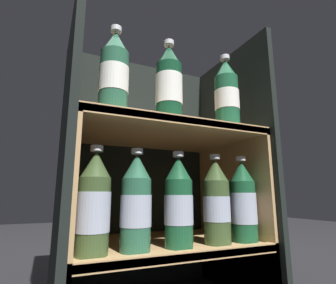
{
  "coord_description": "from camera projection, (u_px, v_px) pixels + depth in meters",
  "views": [
    {
      "loc": [
        -0.33,
        -0.59,
        0.32
      ],
      "look_at": [
        0.0,
        0.14,
        0.49
      ],
      "focal_mm": 28.0,
      "sensor_mm": 36.0,
      "label": 1
    }
  ],
  "objects": [
    {
      "name": "bottle_upper_front_2",
      "position": [
        227.0,
        96.0,
        0.86
      ],
      "size": [
        0.08,
        0.08,
        0.26
      ],
      "color": "#1E5638",
      "rests_on": "shelf_upper"
    },
    {
      "name": "bottle_upper_front_1",
      "position": [
        169.0,
        85.0,
        0.77
      ],
      "size": [
        0.08,
        0.08,
        0.26
      ],
      "color": "#144228",
      "rests_on": "shelf_upper"
    },
    {
      "name": "fridge_back_wall",
      "position": [
        140.0,
        167.0,
        1.04
      ],
      "size": [
        0.61,
        0.02,
        0.87
      ],
      "primitive_type": "cube",
      "color": "black",
      "rests_on": "ground_plane"
    },
    {
      "name": "bottle_lower_front_3",
      "position": [
        216.0,
        203.0,
        0.77
      ],
      "size": [
        0.08,
        0.08,
        0.26
      ],
      "color": "#384C28",
      "rests_on": "shelf_lower"
    },
    {
      "name": "fridge_side_right",
      "position": [
        233.0,
        165.0,
        0.98
      ],
      "size": [
        0.02,
        0.44,
        0.87
      ],
      "primitive_type": "cube",
      "color": "black",
      "rests_on": "ground_plane"
    },
    {
      "name": "bottle_lower_front_0",
      "position": [
        94.0,
        205.0,
        0.62
      ],
      "size": [
        0.08,
        0.08,
        0.26
      ],
      "color": "#384C28",
      "rests_on": "shelf_lower"
    },
    {
      "name": "fridge_side_left",
      "position": [
        64.0,
        155.0,
        0.74
      ],
      "size": [
        0.02,
        0.44,
        0.87
      ],
      "primitive_type": "cube",
      "color": "black",
      "rests_on": "ground_plane"
    },
    {
      "name": "bottle_upper_front_0",
      "position": [
        114.0,
        74.0,
        0.71
      ],
      "size": [
        0.08,
        0.08,
        0.26
      ],
      "color": "#285B42",
      "rests_on": "shelf_upper"
    },
    {
      "name": "shelf_upper",
      "position": [
        161.0,
        177.0,
        0.84
      ],
      "size": [
        0.57,
        0.4,
        0.53
      ],
      "color": "tan",
      "rests_on": "ground_plane"
    },
    {
      "name": "bottle_lower_front_2",
      "position": [
        180.0,
        203.0,
        0.72
      ],
      "size": [
        0.08,
        0.08,
        0.26
      ],
      "color": "#194C2D",
      "rests_on": "shelf_lower"
    },
    {
      "name": "bottle_lower_front_4",
      "position": [
        243.0,
        203.0,
        0.81
      ],
      "size": [
        0.08,
        0.08,
        0.26
      ],
      "color": "#194C2D",
      "rests_on": "shelf_lower"
    },
    {
      "name": "shelf_lower",
      "position": [
        161.0,
        253.0,
        0.79
      ],
      "size": [
        0.57,
        0.4,
        0.19
      ],
      "color": "tan",
      "rests_on": "ground_plane"
    },
    {
      "name": "bottle_lower_front_1",
      "position": [
        136.0,
        204.0,
        0.67
      ],
      "size": [
        0.08,
        0.08,
        0.26
      ],
      "color": "#285B42",
      "rests_on": "shelf_lower"
    }
  ]
}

